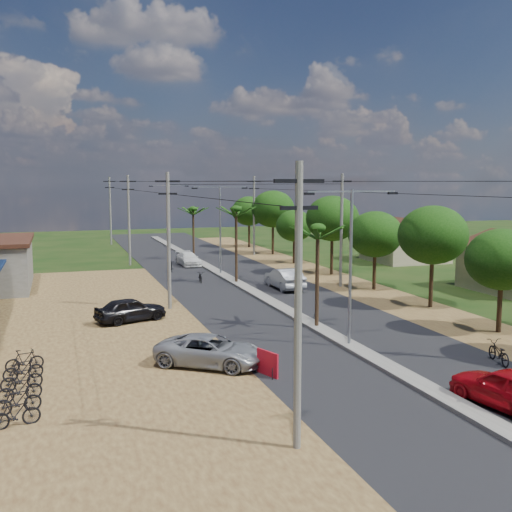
{
  "coord_description": "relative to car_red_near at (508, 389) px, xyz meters",
  "views": [
    {
      "loc": [
        -13.95,
        -26.65,
        8.39
      ],
      "look_at": [
        -0.21,
        14.3,
        3.0
      ],
      "focal_mm": 42.0,
      "sensor_mm": 36.0,
      "label": 1
    }
  ],
  "objects": [
    {
      "name": "utility_pole_w_d",
      "position": [
        -8.65,
        64.44,
        3.98
      ],
      "size": [
        1.6,
        0.24,
        9.0
      ],
      "color": "#605E56",
      "rests_on": "ground"
    },
    {
      "name": "streetlight_mid",
      "position": [
        -1.65,
        34.44,
        4.01
      ],
      "size": [
        5.1,
        0.18,
        8.0
      ],
      "color": "gray",
      "rests_on": "ground"
    },
    {
      "name": "car_silver_mid",
      "position": [
        1.24,
        25.91,
        0.04
      ],
      "size": [
        1.72,
        4.93,
        1.62
      ],
      "primitive_type": "imported",
      "rotation": [
        0.0,
        0.0,
        3.14
      ],
      "color": "#919498",
      "rests_on": "ground"
    },
    {
      "name": "road",
      "position": [
        -1.65,
        24.44,
        -0.76
      ],
      "size": [
        12.0,
        110.0,
        0.04
      ],
      "primitive_type": "cube",
      "color": "black",
      "rests_on": "ground"
    },
    {
      "name": "palm_median_near",
      "position": [
        -1.65,
        13.44,
        4.76
      ],
      "size": [
        2.0,
        2.0,
        6.15
      ],
      "color": "black",
      "rests_on": "ground"
    },
    {
      "name": "utility_pole_w_b",
      "position": [
        -8.65,
        21.44,
        3.98
      ],
      "size": [
        1.6,
        0.24,
        9.0
      ],
      "color": "#605E56",
      "rests_on": "ground"
    },
    {
      "name": "roadside_sign",
      "position": [
        -7.15,
        6.41,
        -0.22
      ],
      "size": [
        0.55,
        1.3,
        1.13
      ],
      "rotation": [
        0.0,
        0.0,
        0.35
      ],
      "color": "#B1101F",
      "rests_on": "ground"
    },
    {
      "name": "palm_median_far",
      "position": [
        -1.65,
        45.44,
        4.49
      ],
      "size": [
        2.0,
        2.0,
        5.85
      ],
      "color": "black",
      "rests_on": "ground"
    },
    {
      "name": "parked_scooter_row",
      "position": [
        -17.15,
        7.25,
        -0.28
      ],
      "size": [
        1.73,
        7.35,
        1.0
      ],
      "color": "black",
      "rests_on": "ground"
    },
    {
      "name": "median",
      "position": [
        -1.65,
        27.44,
        -0.69
      ],
      "size": [
        1.0,
        90.0,
        0.18
      ],
      "primitive_type": "cube",
      "color": "#605E56",
      "rests_on": "ground"
    },
    {
      "name": "moto_rider_west_a",
      "position": [
        -4.31,
        31.02,
        -0.32
      ],
      "size": [
        0.83,
        1.81,
        0.92
      ],
      "primitive_type": "imported",
      "rotation": [
        0.0,
        0.0,
        -0.13
      ],
      "color": "black",
      "rests_on": "ground"
    },
    {
      "name": "utility_pole_w_a",
      "position": [
        -8.65,
        -0.56,
        3.98
      ],
      "size": [
        1.6,
        0.24,
        9.0
      ],
      "color": "#605E56",
      "rests_on": "ground"
    },
    {
      "name": "tree_east_c",
      "position": [
        8.05,
        16.44,
        4.09
      ],
      "size": [
        4.6,
        4.6,
        6.83
      ],
      "color": "black",
      "rests_on": "ground"
    },
    {
      "name": "moto_rider_west_b",
      "position": [
        -5.52,
        37.68,
        -0.26
      ],
      "size": [
        0.69,
        1.77,
        1.04
      ],
      "primitive_type": "imported",
      "rotation": [
        0.0,
        0.0,
        -0.12
      ],
      "color": "black",
      "rests_on": "ground"
    },
    {
      "name": "tree_east_b",
      "position": [
        7.65,
        9.44,
        3.34
      ],
      "size": [
        4.0,
        4.0,
        5.83
      ],
      "color": "black",
      "rests_on": "ground"
    },
    {
      "name": "car_parked_silver",
      "position": [
        -9.15,
        8.57,
        -0.08
      ],
      "size": [
        5.42,
        4.79,
        1.39
      ],
      "primitive_type": "imported",
      "rotation": [
        0.0,
        0.0,
        0.95
      ],
      "color": "#919498",
      "rests_on": "ground"
    },
    {
      "name": "moto_rider_east",
      "position": [
        3.55,
        4.65,
        -0.26
      ],
      "size": [
        1.17,
        2.08,
        1.03
      ],
      "primitive_type": "imported",
      "rotation": [
        0.0,
        0.0,
        2.88
      ],
      "color": "black",
      "rests_on": "ground"
    },
    {
      "name": "utility_pole_e_c",
      "position": [
        5.85,
        47.44,
        3.98
      ],
      "size": [
        1.6,
        0.24,
        9.0
      ],
      "color": "#605E56",
      "rests_on": "ground"
    },
    {
      "name": "dirt_lot_west",
      "position": [
        -16.65,
        17.44,
        -0.76
      ],
      "size": [
        18.0,
        46.0,
        0.04
      ],
      "primitive_type": "cube",
      "color": "#51351B",
      "rests_on": "ground"
    },
    {
      "name": "ground",
      "position": [
        -1.65,
        9.44,
        -0.78
      ],
      "size": [
        160.0,
        160.0,
        0.0
      ],
      "primitive_type": "plane",
      "color": "black",
      "rests_on": "ground"
    },
    {
      "name": "tree_east_f",
      "position": [
        7.55,
        39.44,
        3.11
      ],
      "size": [
        3.8,
        3.8,
        5.52
      ],
      "color": "black",
      "rests_on": "ground"
    },
    {
      "name": "tree_east_e",
      "position": [
        7.95,
        31.44,
        4.31
      ],
      "size": [
        4.8,
        4.8,
        7.14
      ],
      "color": "black",
      "rests_on": "ground"
    },
    {
      "name": "streetlight_near",
      "position": [
        -1.65,
        9.44,
        4.01
      ],
      "size": [
        5.1,
        0.18,
        8.0
      ],
      "color": "gray",
      "rests_on": "ground"
    },
    {
      "name": "tree_east_h",
      "position": [
        7.85,
        55.44,
        3.86
      ],
      "size": [
        4.4,
        4.4,
        6.52
      ],
      "color": "black",
      "rests_on": "ground"
    },
    {
      "name": "dirt_shoulder_east",
      "position": [
        6.85,
        24.44,
        -0.76
      ],
      "size": [
        5.0,
        90.0,
        0.03
      ],
      "primitive_type": "cube",
      "color": "#51351B",
      "rests_on": "ground"
    },
    {
      "name": "car_parked_dark",
      "position": [
        -11.54,
        18.58,
        -0.05
      ],
      "size": [
        4.57,
        2.94,
        1.45
      ],
      "primitive_type": "imported",
      "rotation": [
        0.0,
        0.0,
        1.89
      ],
      "color": "black",
      "rests_on": "ground"
    },
    {
      "name": "tree_east_d",
      "position": [
        7.75,
        23.44,
        3.56
      ],
      "size": [
        4.2,
        4.2,
        6.13
      ],
      "color": "black",
      "rests_on": "ground"
    },
    {
      "name": "streetlight_far",
      "position": [
        -1.65,
        59.44,
        4.01
      ],
      "size": [
        5.1,
        0.18,
        8.0
      ],
      "color": "gray",
      "rests_on": "ground"
    },
    {
      "name": "tree_east_g",
      "position": [
        8.15,
        47.44,
        4.46
      ],
      "size": [
        5.0,
        5.0,
        7.38
      ],
      "color": "black",
      "rests_on": "ground"
    },
    {
      "name": "palm_median_mid",
      "position": [
        -1.65,
        29.44,
        5.12
      ],
      "size": [
        2.0,
        2.0,
        6.55
      ],
      "color": "black",
      "rests_on": "ground"
    },
    {
      "name": "utility_pole_e_b",
      "position": [
        5.85,
        25.44,
        3.98
      ],
      "size": [
        1.6,
        0.24,
        9.0
      ],
      "color": "#605E56",
      "rests_on": "ground"
    },
    {
      "name": "car_white_far",
      "position": [
        -3.15,
        41.18,
        -0.13
      ],
      "size": [
        2.05,
        4.52,
        1.28
      ],
      "primitive_type": "imported",
      "rotation": [
        0.0,
        0.0,
        0.06
      ],
      "color": "silver",
      "rests_on": "ground"
    },
    {
      "name": "house_east_far",
      "position": [
        19.35,
        37.44,
        1.62
      ],
      "size": [
        7.6,
        7.5,
        4.6
      ],
      "color": "tan",
      "rests_on": "ground"
    },
    {
      "name": "car_red_near",
      "position": [
        0.0,
        0.0,
        0.0
      ],
      "size": [
        2.56,
        4.79,
        1.55
      ],
      "primitive_type": "imported",
      "rotation": [
        0.0,
        0.0,
        3.31
      ],
      "color": "#9B0810",
      "rests_on": "ground"
    },
    {
      "name": "utility_pole_w_c",
      "position": [
        -8.65,
        43.44,
        3.98
      ],
      "size": [
        1.6,
        0.24,
        9.0
      ],
      "color": "#605E56",
      "rests_on": "ground"
    }
  ]
}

